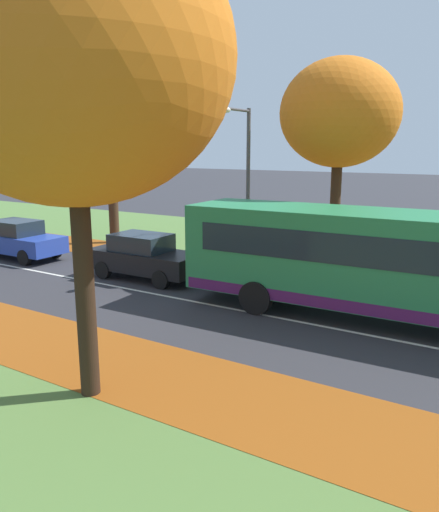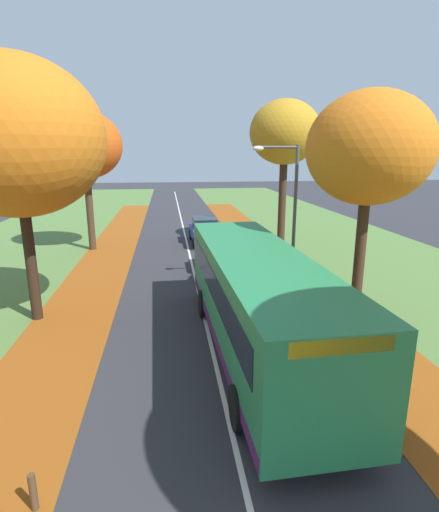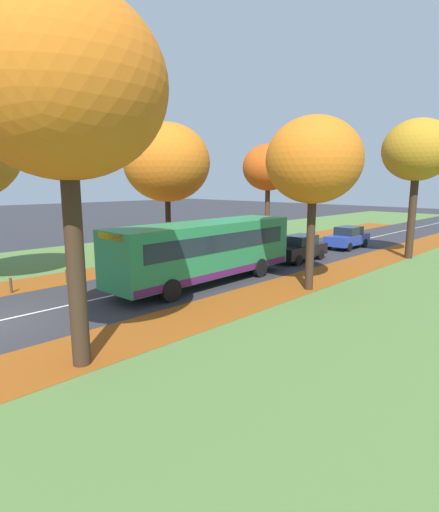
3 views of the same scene
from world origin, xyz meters
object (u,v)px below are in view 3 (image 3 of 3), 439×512
Objects in this scene: tree_right_near at (314,161)px; car_black_lead at (299,248)px; bollard_second at (11,285)px; bus at (205,249)px; tree_right_nearest at (64,87)px; tree_left_near at (167,163)px; tree_left_mid at (268,168)px; tree_right_mid at (417,151)px; car_blue_following at (348,237)px; streetlamp_right at (309,204)px; bollard_third at (67,276)px.

car_black_lead is at bearing 127.07° from tree_right_near.
bus reaches higher than bollard_second.
bollard_second is (-8.95, 1.15, -6.76)m from tree_right_nearest.
tree_left_near reaches higher than tree_left_mid.
tree_right_mid reaches higher than bus.
tree_left_mid reaches higher than tree_right_near.
tree_right_nearest is 2.22× the size of car_blue_following.
streetlamp_right is 1.42× the size of car_black_lead.
bollard_second is 2.55m from bollard_third.
streetlamp_right is (9.42, -8.60, -2.34)m from tree_left_mid.
car_blue_following is (-2.51, 9.56, -2.92)m from streetlamp_right.
bollard_third is 12.85m from streetlamp_right.
tree_left_mid reaches higher than bollard_second.
tree_left_mid reaches higher than bus.
tree_left_mid is 16.04m from tree_right_near.
bollard_second is at bearing -77.87° from tree_left_near.
tree_right_mid reaches higher than car_black_lead.
tree_left_near is at bearing 102.13° from bollard_second.
tree_left_mid is 19.70m from bollard_third.
bollard_second is at bearing 172.65° from tree_right_nearest.
streetlamp_right is at bearing 97.13° from tree_right_nearest.
tree_left_mid is at bearing 116.45° from tree_right_nearest.
tree_right_near is at bearing 30.45° from bus.
bollard_third is 6.90m from bus.
bollard_third is at bearing -110.65° from car_black_lead.
tree_left_mid is 11.53× the size of bollard_second.
tree_right_mid is at bearing 41.50° from tree_left_near.
tree_left_mid is 1.04× the size of tree_right_near.
tree_left_near is at bearing -168.65° from streetlamp_right.
tree_right_near reaches higher than car_blue_following.
bollard_third is (2.25, -18.71, -5.73)m from tree_left_mid.
bollard_third is at bearing 88.71° from bollard_second.
tree_right_nearest is at bearing -22.58° from bollard_third.
streetlamp_right is at bearing 54.65° from bollard_third.
tree_right_mid is 2.08× the size of car_blue_following.
tree_left_mid is at bearing 89.36° from tree_left_near.
tree_right_nearest is at bearing -90.83° from tree_right_near.
tree_right_nearest is at bearing -82.87° from streetlamp_right.
tree_right_mid reaches higher than car_blue_following.
car_blue_following is (-0.20, 6.78, 0.00)m from car_black_lead.
bollard_second is at bearing -101.99° from car_blue_following.
car_black_lead is (-4.04, 16.59, -6.29)m from tree_right_nearest.
bus is 2.48× the size of car_black_lead.
streetlamp_right reaches higher than car_blue_following.
tree_right_near is 11.08× the size of bollard_second.
bollard_third is (2.37, -8.19, -5.79)m from tree_left_near.
tree_right_near reaches higher than bus.
tree_left_near reaches higher than streetlamp_right.
bollard_second is 0.12× the size of streetlamp_right.
bus is 2.48× the size of car_blue_following.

